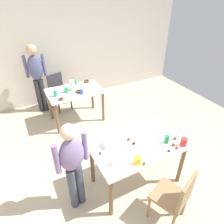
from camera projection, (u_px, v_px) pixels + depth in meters
ground_plane at (133, 175)px, 3.34m from camera, size 6.40×6.40×0.00m
wall_back at (67, 49)px, 5.03m from camera, size 6.40×0.10×2.60m
dining_table_near at (138, 151)px, 2.90m from camera, size 1.32×0.74×0.75m
dining_table_far at (75, 95)px, 4.37m from camera, size 1.16×0.73×0.75m
chair_near_table at (176, 196)px, 2.46m from camera, size 0.52×0.52×0.87m
chair_far_table at (58, 90)px, 4.91m from camera, size 0.49×0.49×0.87m
person_girl_near at (73, 162)px, 2.49m from camera, size 0.46×0.25×1.39m
person_adult_far at (36, 73)px, 4.52m from camera, size 0.46×0.25×1.61m
mixing_bowl at (109, 143)px, 2.82m from camera, size 0.18×0.18×0.09m
soda_can at (167, 139)px, 2.87m from camera, size 0.07×0.07×0.12m
fork_near at (131, 152)px, 2.73m from camera, size 0.17×0.02×0.01m
cup_near_0 at (138, 160)px, 2.53m from camera, size 0.09×0.09×0.11m
cup_near_1 at (184, 142)px, 2.82m from camera, size 0.09×0.09×0.12m
cup_near_2 at (115, 162)px, 2.52m from camera, size 0.07×0.07×0.11m
cake_ball_0 at (134, 143)px, 2.85m from camera, size 0.05×0.05×0.05m
cake_ball_1 at (175, 138)px, 2.95m from camera, size 0.05×0.05×0.05m
cake_ball_2 at (144, 163)px, 2.54m from camera, size 0.05×0.05×0.05m
cake_ball_3 at (100, 153)px, 2.69m from camera, size 0.04×0.04×0.04m
cake_ball_4 at (169, 151)px, 2.73m from camera, size 0.04×0.04×0.04m
cake_ball_5 at (177, 148)px, 2.78m from camera, size 0.04×0.04×0.04m
cake_ball_6 at (173, 144)px, 2.83m from camera, size 0.05×0.05×0.05m
cake_ball_7 at (129, 139)px, 2.93m from camera, size 0.04×0.04×0.04m
pitcher_far at (72, 85)px, 4.26m from camera, size 0.10×0.10×0.23m
cup_far_0 at (66, 90)px, 4.20m from camera, size 0.08×0.08×0.11m
cup_far_1 at (75, 82)px, 4.55m from camera, size 0.08×0.08×0.11m
cup_far_2 at (82, 92)px, 4.14m from camera, size 0.07×0.07×0.10m
cup_far_3 at (55, 94)px, 4.06m from camera, size 0.07×0.07×0.12m
donut_far_0 at (79, 91)px, 4.23m from camera, size 0.13×0.13×0.04m
donut_far_1 at (87, 81)px, 4.67m from camera, size 0.13×0.13×0.04m
donut_far_2 at (51, 89)px, 4.34m from camera, size 0.11×0.11×0.03m
donut_far_3 at (61, 99)px, 3.95m from camera, size 0.11×0.11×0.03m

